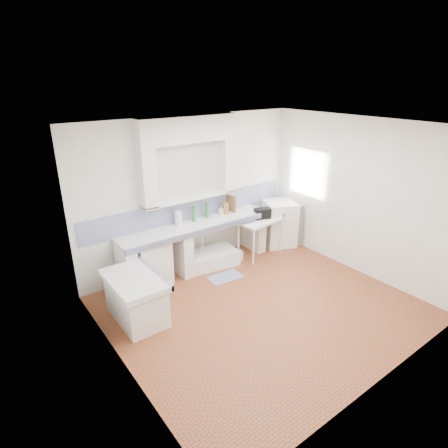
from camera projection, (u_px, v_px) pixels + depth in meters
floor at (261, 307)px, 5.91m from camera, size 4.50×4.50×0.00m
ceiling at (269, 127)px, 4.87m from camera, size 4.50×4.50×0.00m
wall_back at (192, 193)px, 6.88m from camera, size 4.50×0.00×4.50m
wall_front at (394, 283)px, 3.90m from camera, size 4.50×0.00×4.50m
wall_left at (116, 271)px, 4.15m from camera, size 0.00×4.50×4.50m
wall_right at (358, 197)px, 6.64m from camera, size 0.00×4.50×4.50m
alcove_mass at (189, 129)px, 6.30m from camera, size 1.90×0.25×0.45m
window_frame at (314, 172)px, 7.55m from camera, size 0.35×0.86×1.06m
lace_valance at (311, 154)px, 7.33m from camera, size 0.01×0.84×0.24m
counter_slab at (197, 226)px, 6.81m from camera, size 3.00×0.60×0.08m
counter_lip at (205, 231)px, 6.60m from camera, size 3.00×0.04×0.10m
counter_pier_left at (127, 270)px, 6.20m from camera, size 0.20×0.55×0.82m
counter_pier_mid at (181, 253)px, 6.78m from camera, size 0.20×0.55×0.82m
counter_pier_right at (254, 231)px, 7.75m from camera, size 0.20×0.55×0.82m
peninsula_top at (134, 280)px, 5.40m from camera, size 0.70×1.10×0.08m
peninsula_base at (136, 300)px, 5.53m from camera, size 0.60×1.00×0.62m
peninsula_lip at (155, 273)px, 5.58m from camera, size 0.04×1.10×0.10m
backsplash at (193, 208)px, 6.98m from camera, size 4.27×0.03×0.40m
stove at (150, 261)px, 6.45m from camera, size 0.64×0.62×0.84m
sink at (209, 259)px, 7.17m from camera, size 1.16×0.76×0.26m
side_table at (260, 237)px, 7.51m from camera, size 0.97×0.61×0.04m
fridge at (279, 223)px, 7.95m from camera, size 0.81×0.81×0.96m
bucket_red at (203, 263)px, 7.02m from camera, size 0.30×0.30×0.26m
bucket_orange at (212, 259)px, 7.17m from camera, size 0.31×0.31×0.26m
bucket_blue at (225, 253)px, 7.38m from camera, size 0.37×0.37×0.27m
basin_white at (234, 255)px, 7.44m from camera, size 0.41×0.41×0.15m
water_bottle_a at (202, 254)px, 7.28m from camera, size 0.12×0.12×0.34m
water_bottle_b at (210, 252)px, 7.40m from camera, size 0.10×0.10×0.31m
black_bag at (262, 213)px, 7.40m from camera, size 0.36×0.28×0.20m
green_bottle_a at (194, 214)px, 6.86m from camera, size 0.08×0.08×0.29m
green_bottle_b at (207, 211)px, 7.03m from camera, size 0.07×0.07×0.30m
knife_block at (225, 208)px, 7.25m from camera, size 0.12×0.10×0.23m
cutting_board at (231, 204)px, 7.34m from camera, size 0.07×0.24×0.33m
paper_towel at (178, 218)px, 6.69m from camera, size 0.14×0.14×0.26m
soap_bottle at (221, 210)px, 7.21m from camera, size 0.10×0.10×0.18m
rug at (225, 277)px, 6.77m from camera, size 0.64×0.39×0.01m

